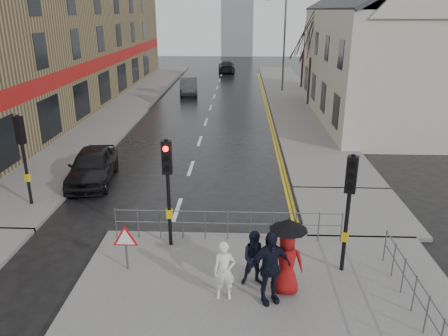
# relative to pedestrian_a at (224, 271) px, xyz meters

# --- Properties ---
(ground) EXTENTS (120.00, 120.00, 0.00)m
(ground) POSITION_rel_pedestrian_a_xyz_m (-1.96, 2.37, -0.91)
(ground) COLOR black
(ground) RESTS_ON ground
(near_pavement) EXTENTS (10.00, 9.00, 0.14)m
(near_pavement) POSITION_rel_pedestrian_a_xyz_m (1.04, -1.13, -0.84)
(near_pavement) COLOR #605E5B
(near_pavement) RESTS_ON ground
(left_pavement) EXTENTS (4.00, 44.00, 0.14)m
(left_pavement) POSITION_rel_pedestrian_a_xyz_m (-8.46, 25.37, -0.84)
(left_pavement) COLOR #605E5B
(left_pavement) RESTS_ON ground
(right_pavement) EXTENTS (4.00, 40.00, 0.14)m
(right_pavement) POSITION_rel_pedestrian_a_xyz_m (4.54, 27.37, -0.84)
(right_pavement) COLOR #605E5B
(right_pavement) RESTS_ON ground
(pavement_bridge_right) EXTENTS (4.00, 4.20, 0.14)m
(pavement_bridge_right) POSITION_rel_pedestrian_a_xyz_m (4.54, 5.37, -0.84)
(pavement_bridge_right) COLOR #605E5B
(pavement_bridge_right) RESTS_ON ground
(building_left_terrace) EXTENTS (8.00, 42.00, 10.00)m
(building_left_terrace) POSITION_rel_pedestrian_a_xyz_m (-13.96, 24.37, 4.09)
(building_left_terrace) COLOR olive
(building_left_terrace) RESTS_ON ground
(building_right_cream) EXTENTS (9.00, 16.40, 10.10)m
(building_right_cream) POSITION_rel_pedestrian_a_xyz_m (10.04, 20.37, 3.87)
(building_right_cream) COLOR #B7B0A0
(building_right_cream) RESTS_ON ground
(traffic_signal_near_left) EXTENTS (0.28, 0.27, 3.40)m
(traffic_signal_near_left) POSITION_rel_pedestrian_a_xyz_m (-1.76, 2.57, 1.55)
(traffic_signal_near_left) COLOR black
(traffic_signal_near_left) RESTS_ON near_pavement
(traffic_signal_near_right) EXTENTS (0.34, 0.33, 3.40)m
(traffic_signal_near_right) POSITION_rel_pedestrian_a_xyz_m (3.23, 1.37, 1.55)
(traffic_signal_near_right) COLOR black
(traffic_signal_near_right) RESTS_ON near_pavement
(traffic_signal_far_left) EXTENTS (0.34, 0.33, 3.40)m
(traffic_signal_far_left) POSITION_rel_pedestrian_a_xyz_m (-7.46, 5.38, 1.55)
(traffic_signal_far_left) COLOR black
(traffic_signal_far_left) RESTS_ON left_pavement
(guard_railing_front) EXTENTS (7.14, 0.04, 1.00)m
(guard_railing_front) POSITION_rel_pedestrian_a_xyz_m (-0.01, 2.97, -0.05)
(guard_railing_front) COLOR #595B5E
(guard_railing_front) RESTS_ON near_pavement
(guard_railing_side) EXTENTS (0.04, 4.54, 1.00)m
(guard_railing_side) POSITION_rel_pedestrian_a_xyz_m (4.54, -0.38, -0.06)
(guard_railing_side) COLOR #595B5E
(guard_railing_side) RESTS_ON near_pavement
(warning_sign) EXTENTS (0.80, 0.07, 1.35)m
(warning_sign) POSITION_rel_pedestrian_a_xyz_m (-2.76, 1.17, 0.13)
(warning_sign) COLOR #595B5E
(warning_sign) RESTS_ON near_pavement
(street_lamp) EXTENTS (1.83, 0.25, 8.00)m
(street_lamp) POSITION_rel_pedestrian_a_xyz_m (3.85, 30.37, 3.80)
(street_lamp) COLOR #595B5E
(street_lamp) RESTS_ON right_pavement
(tree_near) EXTENTS (2.40, 2.40, 6.58)m
(tree_near) POSITION_rel_pedestrian_a_xyz_m (5.54, 24.37, 4.23)
(tree_near) COLOR #30201A
(tree_near) RESTS_ON right_pavement
(tree_far) EXTENTS (2.40, 2.40, 5.64)m
(tree_far) POSITION_rel_pedestrian_a_xyz_m (6.04, 32.37, 3.51)
(tree_far) COLOR #30201A
(tree_far) RESTS_ON right_pavement
(pedestrian_a) EXTENTS (0.58, 0.39, 1.54)m
(pedestrian_a) POSITION_rel_pedestrian_a_xyz_m (0.00, 0.00, 0.00)
(pedestrian_a) COLOR white
(pedestrian_a) RESTS_ON near_pavement
(pedestrian_b) EXTENTS (0.76, 0.60, 1.52)m
(pedestrian_b) POSITION_rel_pedestrian_a_xyz_m (0.79, 0.61, -0.01)
(pedestrian_b) COLOR black
(pedestrian_b) RESTS_ON near_pavement
(pedestrian_with_umbrella) EXTENTS (0.96, 0.96, 2.08)m
(pedestrian_with_umbrella) POSITION_rel_pedestrian_a_xyz_m (1.56, 0.28, 0.36)
(pedestrian_with_umbrella) COLOR maroon
(pedestrian_with_umbrella) RESTS_ON near_pavement
(pedestrian_d) EXTENTS (1.22, 0.86, 1.92)m
(pedestrian_d) POSITION_rel_pedestrian_a_xyz_m (1.10, -0.10, 0.19)
(pedestrian_d) COLOR black
(pedestrian_d) RESTS_ON near_pavement
(car_parked) EXTENTS (2.20, 4.45, 1.46)m
(car_parked) POSITION_rel_pedestrian_a_xyz_m (-5.96, 8.03, -0.18)
(car_parked) COLOR black
(car_parked) RESTS_ON ground
(car_mid) EXTENTS (1.97, 4.41, 1.41)m
(car_mid) POSITION_rel_pedestrian_a_xyz_m (-4.30, 29.08, -0.20)
(car_mid) COLOR #484A4D
(car_mid) RESTS_ON ground
(car_far) EXTENTS (2.16, 4.70, 1.33)m
(car_far) POSITION_rel_pedestrian_a_xyz_m (-1.45, 43.19, -0.24)
(car_far) COLOR black
(car_far) RESTS_ON ground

